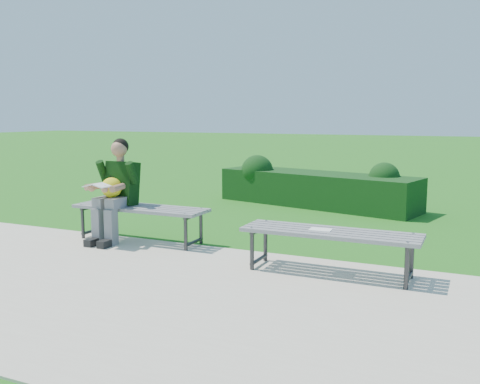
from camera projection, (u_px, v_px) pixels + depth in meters
ground at (221, 249)px, 6.57m from camera, size 80.00×80.00×0.00m
walkway at (137, 290)px, 4.99m from camera, size 30.00×3.50×0.02m
hedge at (314, 187)px, 9.70m from camera, size 3.81×1.77×0.88m
bench_left at (140, 211)px, 6.85m from camera, size 1.80×0.50×0.46m
bench_right at (330, 236)px, 5.41m from camera, size 1.80×0.50×0.46m
seated_boy at (116, 187)px, 6.84m from camera, size 0.56×0.76×1.31m
paper_sheet at (321, 229)px, 5.44m from camera, size 0.23×0.17×0.01m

